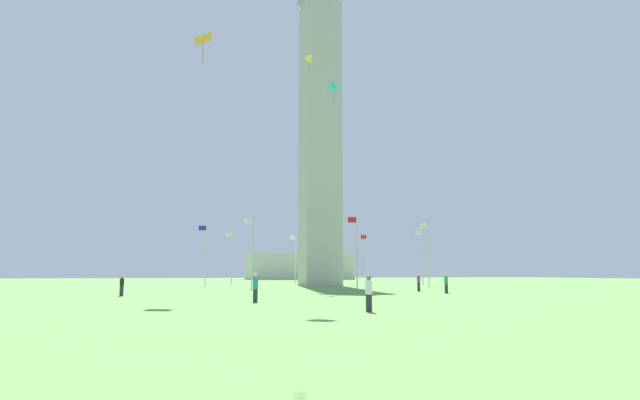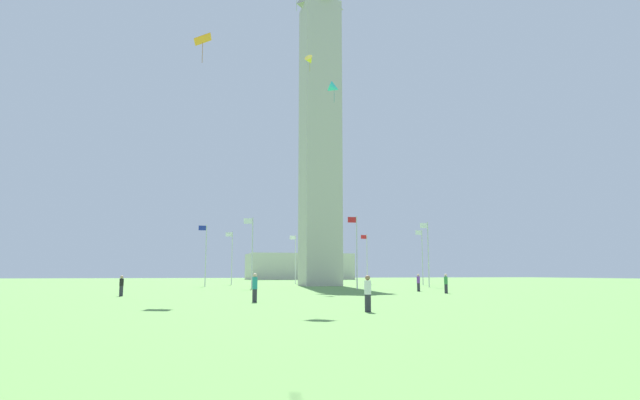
{
  "view_description": "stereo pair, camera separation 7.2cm",
  "coord_description": "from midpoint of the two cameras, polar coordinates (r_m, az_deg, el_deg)",
  "views": [
    {
      "loc": [
        20.06,
        73.3,
        1.78
      ],
      "look_at": [
        0.0,
        0.0,
        12.2
      ],
      "focal_mm": 30.0,
      "sensor_mm": 36.0,
      "label": 1
    },
    {
      "loc": [
        19.99,
        73.32,
        1.78
      ],
      "look_at": [
        0.0,
        0.0,
        12.2
      ],
      "focal_mm": 30.0,
      "sensor_mm": 36.0,
      "label": 2
    }
  ],
  "objects": [
    {
      "name": "obelisk_monument",
      "position": [
        79.1,
        -0.03,
        8.28
      ],
      "size": [
        5.21,
        5.21,
        47.39
      ],
      "color": "#B7B2A8",
      "rests_on": "ground"
    },
    {
      "name": "ground_plane",
      "position": [
        76.02,
        -0.03,
        -9.15
      ],
      "size": [
        260.0,
        260.0,
        0.0
      ],
      "primitive_type": "plane",
      "color": "#609347"
    },
    {
      "name": "kite_yellow_delta",
      "position": [
        65.66,
        -1.12,
        14.66
      ],
      "size": [
        1.6,
        1.63,
        2.05
      ],
      "color": "yellow"
    },
    {
      "name": "flagpole_ne",
      "position": [
        62.77,
        -7.31,
        -5.24
      ],
      "size": [
        1.12,
        0.14,
        8.25
      ],
      "color": "silver",
      "rests_on": "ground"
    },
    {
      "name": "flagpole_sw",
      "position": [
        90.15,
        4.97,
        -6.04
      ],
      "size": [
        1.12,
        0.14,
        8.25
      ],
      "color": "silver",
      "rests_on": "ground"
    },
    {
      "name": "person_black_shirt",
      "position": [
        44.71,
        -20.43,
        -8.58
      ],
      "size": [
        0.32,
        0.32,
        1.6
      ],
      "rotation": [
        0.0,
        0.0,
        -1.92
      ],
      "color": "#2D2D38",
      "rests_on": "ground"
    },
    {
      "name": "flagpole_nw",
      "position": [
        85.03,
        -9.44,
        -5.86
      ],
      "size": [
        1.12,
        0.14,
        8.25
      ],
      "color": "silver",
      "rests_on": "ground"
    },
    {
      "name": "flagpole_w",
      "position": [
        91.43,
        -2.7,
        -6.08
      ],
      "size": [
        1.12,
        0.14,
        8.25
      ],
      "color": "silver",
      "rests_on": "ground"
    },
    {
      "name": "person_teal_shirt",
      "position": [
        33.6,
        -6.96,
        -9.27
      ],
      "size": [
        0.32,
        0.32,
        1.78
      ],
      "rotation": [
        0.0,
        0.0,
        -1.4
      ],
      "color": "#2D2D38",
      "rests_on": "ground"
    },
    {
      "name": "flagpole_se",
      "position": [
        69.54,
        11.41,
        -5.4
      ],
      "size": [
        1.12,
        0.14,
        8.25
      ],
      "color": "silver",
      "rests_on": "ground"
    },
    {
      "name": "flagpole_e",
      "position": [
        60.88,
        3.87,
        -5.21
      ],
      "size": [
        1.12,
        0.14,
        8.25
      ],
      "color": "silver",
      "rests_on": "ground"
    },
    {
      "name": "person_white_shirt",
      "position": [
        25.18,
        5.14,
        -9.92
      ],
      "size": [
        0.32,
        0.32,
        1.68
      ],
      "rotation": [
        0.0,
        0.0,
        -1.91
      ],
      "color": "#2D2D38",
      "rests_on": "ground"
    },
    {
      "name": "flagpole_n",
      "position": [
        73.48,
        -12.15,
        -5.5
      ],
      "size": [
        1.12,
        0.14,
        8.25
      ],
      "color": "silver",
      "rests_on": "ground"
    },
    {
      "name": "person_green_shirt",
      "position": [
        49.1,
        13.27,
        -8.68
      ],
      "size": [
        0.32,
        0.32,
        1.71
      ],
      "rotation": [
        0.0,
        0.0,
        -1.21
      ],
      "color": "#2D2D38",
      "rests_on": "ground"
    },
    {
      "name": "kite_cyan_delta",
      "position": [
        70.27,
        1.5,
        11.86
      ],
      "size": [
        1.98,
        1.75,
        2.81
      ],
      "color": "#33C6D1"
    },
    {
      "name": "kite_orange_diamond",
      "position": [
        45.77,
        -12.4,
        16.33
      ],
      "size": [
        1.47,
        1.57,
        2.28
      ],
      "color": "orange"
    },
    {
      "name": "flagpole_s",
      "position": [
        81.65,
        10.79,
        -5.75
      ],
      "size": [
        1.12,
        0.14,
        8.25
      ],
      "color": "silver",
      "rests_on": "ground"
    },
    {
      "name": "distant_building",
      "position": [
        154.05,
        -2.34,
        -7.12
      ],
      "size": [
        28.72,
        15.82,
        7.24
      ],
      "color": "beige",
      "rests_on": "ground"
    },
    {
      "name": "person_purple_shirt",
      "position": [
        53.77,
        10.44,
        -8.68
      ],
      "size": [
        0.32,
        0.32,
        1.7
      ],
      "rotation": [
        0.0,
        0.0,
        -1.76
      ],
      "color": "#2D2D38",
      "rests_on": "ground"
    }
  ]
}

